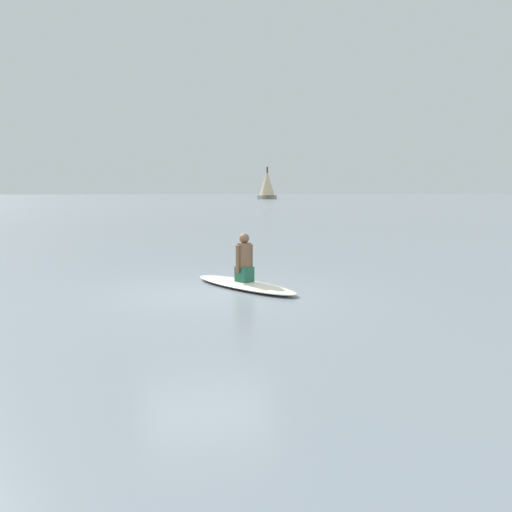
% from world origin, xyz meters
% --- Properties ---
extents(ground_plane, '(400.00, 400.00, 0.00)m').
position_xyz_m(ground_plane, '(0.00, 0.00, 0.00)').
color(ground_plane, gray).
extents(surfboard, '(2.99, 2.11, 0.13)m').
position_xyz_m(surfboard, '(-0.50, 0.84, 0.06)').
color(surfboard, silver).
rests_on(surfboard, ground).
extents(person_paddler, '(0.41, 0.42, 0.99)m').
position_xyz_m(person_paddler, '(-0.50, 0.84, 0.58)').
color(person_paddler, '#26664C').
rests_on(person_paddler, surfboard).
extents(sailboat_near_right, '(4.07, 4.24, 6.34)m').
position_xyz_m(sailboat_near_right, '(-96.61, 23.74, 2.98)').
color(sailboat_near_right, '#B2A893').
rests_on(sailboat_near_right, ground).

